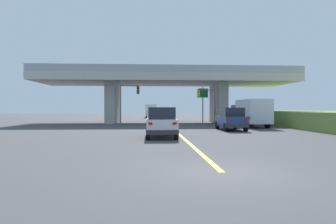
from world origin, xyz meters
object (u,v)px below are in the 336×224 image
at_px(suv_crossing, 231,119).
at_px(traffic_signal_farside, 127,97).
at_px(suv_lead, 161,122).
at_px(semi_truck_distant, 151,111).
at_px(box_truck, 251,112).
at_px(highway_sign, 203,97).
at_px(traffic_signal_nearside, 209,99).

bearing_deg(suv_crossing, traffic_signal_farside, 138.35).
distance_m(suv_lead, semi_truck_distant, 44.48).
xyz_separation_m(traffic_signal_farside, semi_truck_distant, (2.91, 29.19, -1.77)).
distance_m(box_truck, semi_truck_distant, 35.23).
height_order(suv_lead, suv_crossing, same).
relative_size(suv_lead, semi_truck_distant, 0.66).
bearing_deg(highway_sign, suv_lead, -108.34).
xyz_separation_m(suv_crossing, highway_sign, (-0.31, 12.44, 2.44)).
xyz_separation_m(suv_crossing, traffic_signal_nearside, (-0.14, 9.32, 2.08)).
distance_m(box_truck, highway_sign, 8.89).
xyz_separation_m(suv_lead, box_truck, (9.90, 10.83, 0.52)).
xyz_separation_m(suv_lead, traffic_signal_nearside, (6.35, 15.56, 2.08)).
height_order(suv_lead, traffic_signal_farside, traffic_signal_farside).
xyz_separation_m(traffic_signal_nearside, traffic_signal_farside, (-9.84, -0.27, 0.20)).
xyz_separation_m(box_truck, traffic_signal_nearside, (-3.55, 4.72, 1.55)).
xyz_separation_m(traffic_signal_nearside, highway_sign, (-0.16, 3.12, 0.36)).
bearing_deg(box_truck, highway_sign, 115.31).
height_order(traffic_signal_nearside, semi_truck_distant, traffic_signal_nearside).
bearing_deg(traffic_signal_nearside, suv_crossing, -89.11).
height_order(box_truck, semi_truck_distant, box_truck).
xyz_separation_m(box_truck, semi_truck_distant, (-10.47, 33.64, -0.01)).
relative_size(suv_crossing, semi_truck_distant, 0.64).
bearing_deg(suv_lead, traffic_signal_nearside, 67.78).
height_order(suv_crossing, highway_sign, highway_sign).
bearing_deg(traffic_signal_farside, semi_truck_distant, 84.30).
relative_size(box_truck, traffic_signal_nearside, 1.36).
distance_m(suv_lead, box_truck, 14.69).
xyz_separation_m(suv_lead, semi_truck_distant, (-0.57, 44.47, 0.52)).
bearing_deg(traffic_signal_nearside, highway_sign, 93.01).
relative_size(traffic_signal_farside, highway_sign, 1.08).
bearing_deg(box_truck, semi_truck_distant, 107.29).
height_order(suv_crossing, traffic_signal_farside, traffic_signal_farside).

